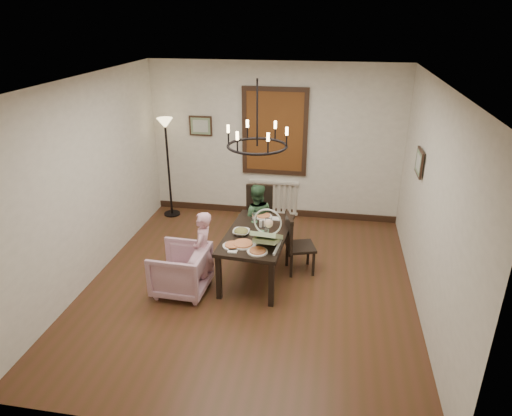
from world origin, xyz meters
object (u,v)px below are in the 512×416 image
(chair_right, at_px, (301,243))
(floor_lamp, at_px, (169,169))
(baby_bouncer, at_px, (267,234))
(chair_far, at_px, (258,217))
(elderly_woman, at_px, (203,257))
(armchair, at_px, (181,270))
(drinking_glass, at_px, (267,232))
(dining_table, at_px, (257,238))
(seated_man, at_px, (256,225))

(chair_right, relative_size, floor_lamp, 0.50)
(chair_right, relative_size, baby_bouncer, 1.66)
(chair_far, height_order, baby_bouncer, baby_bouncer)
(elderly_woman, height_order, baby_bouncer, baby_bouncer)
(baby_bouncer, bearing_deg, chair_right, 61.22)
(armchair, bearing_deg, floor_lamp, -155.17)
(armchair, xyz_separation_m, elderly_woman, (0.27, 0.18, 0.14))
(armchair, bearing_deg, drinking_glass, 116.53)
(armchair, height_order, baby_bouncer, baby_bouncer)
(elderly_woman, bearing_deg, baby_bouncer, 93.39)
(dining_table, relative_size, drinking_glass, 11.27)
(chair_far, bearing_deg, baby_bouncer, -78.14)
(chair_right, distance_m, drinking_glass, 0.64)
(drinking_glass, relative_size, floor_lamp, 0.08)
(chair_right, xyz_separation_m, drinking_glass, (-0.45, -0.33, 0.31))
(seated_man, relative_size, baby_bouncer, 1.74)
(chair_far, height_order, armchair, chair_far)
(dining_table, bearing_deg, seated_man, 105.05)
(chair_far, distance_m, floor_lamp, 2.07)
(chair_far, xyz_separation_m, baby_bouncer, (0.34, -1.31, 0.38))
(elderly_woman, height_order, seated_man, seated_man)
(dining_table, bearing_deg, chair_right, 26.19)
(drinking_glass, bearing_deg, seated_man, 110.12)
(dining_table, relative_size, elderly_woman, 1.65)
(elderly_woman, bearing_deg, chair_far, 159.44)
(dining_table, relative_size, floor_lamp, 0.85)
(armchair, distance_m, seated_man, 1.52)
(elderly_woman, xyz_separation_m, drinking_glass, (0.83, 0.32, 0.30))
(floor_lamp, bearing_deg, baby_bouncer, -45.95)
(floor_lamp, bearing_deg, chair_far, -26.87)
(chair_right, distance_m, floor_lamp, 3.06)
(armchair, distance_m, drinking_glass, 1.28)
(chair_far, relative_size, floor_lamp, 0.55)
(chair_far, relative_size, chair_right, 1.09)
(armchair, bearing_deg, seated_man, 149.85)
(dining_table, relative_size, seated_man, 1.61)
(chair_far, distance_m, seated_man, 0.25)
(seated_man, distance_m, drinking_glass, 0.88)
(drinking_glass, bearing_deg, chair_right, 35.71)
(elderly_woman, bearing_deg, dining_table, 121.25)
(chair_right, bearing_deg, floor_lamp, 40.39)
(armchair, distance_m, floor_lamp, 2.70)
(chair_right, xyz_separation_m, armchair, (-1.55, -0.82, -0.12))
(chair_right, distance_m, armchair, 1.76)
(chair_right, distance_m, baby_bouncer, 0.84)
(drinking_glass, bearing_deg, dining_table, 151.91)
(armchair, height_order, elderly_woman, elderly_woman)
(baby_bouncer, relative_size, drinking_glass, 4.01)
(chair_right, bearing_deg, seated_man, 40.96)
(baby_bouncer, bearing_deg, drinking_glass, 104.25)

